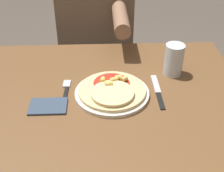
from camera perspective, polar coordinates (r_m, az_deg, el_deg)
dining_table at (r=1.20m, az=-1.49°, el=-6.97°), size 1.08×0.90×0.74m
plate at (r=1.15m, az=-0.00°, el=-1.35°), size 0.28×0.28×0.01m
pizza at (r=1.14m, az=0.03°, el=-0.79°), size 0.25×0.25×0.04m
fork at (r=1.18m, az=-8.45°, el=-0.97°), size 0.03×0.18×0.00m
knife at (r=1.18m, az=8.40°, el=-1.07°), size 0.02×0.22×0.00m
drinking_glass at (r=1.27m, az=11.24°, el=4.73°), size 0.08×0.08×0.13m
napkin at (r=1.12m, az=-11.60°, el=-3.65°), size 0.13×0.09×0.01m
person_diner at (r=1.74m, az=-2.94°, el=10.33°), size 0.40×0.52×1.21m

